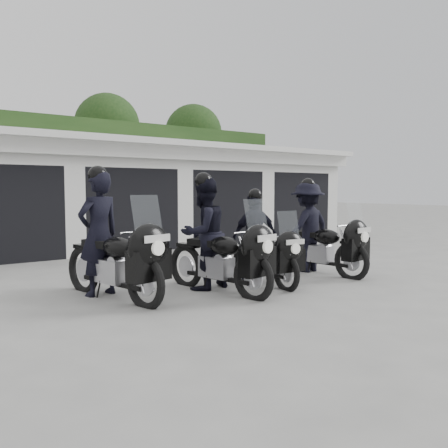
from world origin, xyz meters
TOP-DOWN VIEW (x-y plane):
  - ground at (0.00, 0.00)m, footprint 80.00×80.00m
  - garage_block at (-0.00, 8.06)m, footprint 16.40×6.80m
  - background_vegetation at (0.37, 12.92)m, footprint 20.00×3.90m
  - police_bike_a at (-2.59, 0.98)m, footprint 1.00×2.37m
  - police_bike_b at (-1.06, 0.50)m, footprint 1.04×2.28m
  - police_bike_c at (0.03, 0.56)m, footprint 0.99×1.97m
  - police_bike_d at (1.54, 0.64)m, footprint 1.20×2.23m

SIDE VIEW (x-z plane):
  - ground at x=0.00m, z-range 0.00..0.00m
  - police_bike_c at x=0.03m, z-range -0.13..1.59m
  - police_bike_d at x=1.54m, z-range -0.14..1.79m
  - police_bike_a at x=-2.59m, z-range -0.22..1.87m
  - police_bike_b at x=-1.06m, z-range -0.16..1.84m
  - garage_block at x=0.00m, z-range -0.06..2.90m
  - background_vegetation at x=0.37m, z-range -0.13..5.67m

